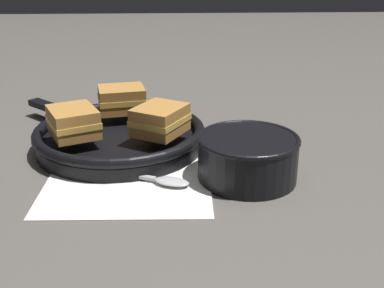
{
  "coord_description": "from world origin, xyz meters",
  "views": [
    {
      "loc": [
        -0.02,
        -0.7,
        0.33
      ],
      "look_at": [
        0.01,
        0.02,
        0.04
      ],
      "focal_mm": 45.0,
      "sensor_mm": 36.0,
      "label": 1
    }
  ],
  "objects_px": {
    "sandwich_near_right": "(122,99)",
    "sandwich_near_left": "(160,120)",
    "spoon": "(157,179)",
    "soup_bowl": "(248,155)",
    "skillet": "(119,136)",
    "sandwich_far_left": "(73,122)"
  },
  "relations": [
    {
      "from": "sandwich_near_left",
      "to": "sandwich_far_left",
      "type": "distance_m",
      "value": 0.14
    },
    {
      "from": "sandwich_far_left",
      "to": "sandwich_near_left",
      "type": "bearing_deg",
      "value": 1.41
    },
    {
      "from": "soup_bowl",
      "to": "sandwich_near_right",
      "type": "height_order",
      "value": "sandwich_near_right"
    },
    {
      "from": "skillet",
      "to": "sandwich_near_left",
      "type": "distance_m",
      "value": 0.09
    },
    {
      "from": "sandwich_near_right",
      "to": "spoon",
      "type": "bearing_deg",
      "value": -72.85
    },
    {
      "from": "spoon",
      "to": "skillet",
      "type": "height_order",
      "value": "skillet"
    },
    {
      "from": "sandwich_far_left",
      "to": "skillet",
      "type": "bearing_deg",
      "value": 32.87
    },
    {
      "from": "spoon",
      "to": "sandwich_near_right",
      "type": "bearing_deg",
      "value": 129.12
    },
    {
      "from": "spoon",
      "to": "sandwich_far_left",
      "type": "xyz_separation_m",
      "value": [
        -0.14,
        0.1,
        0.06
      ]
    },
    {
      "from": "soup_bowl",
      "to": "sandwich_near_right",
      "type": "distance_m",
      "value": 0.3
    },
    {
      "from": "sandwich_near_right",
      "to": "sandwich_near_left",
      "type": "bearing_deg",
      "value": -58.59
    },
    {
      "from": "soup_bowl",
      "to": "sandwich_far_left",
      "type": "bearing_deg",
      "value": 162.08
    },
    {
      "from": "sandwich_near_left",
      "to": "sandwich_near_right",
      "type": "height_order",
      "value": "same"
    },
    {
      "from": "spoon",
      "to": "sandwich_far_left",
      "type": "height_order",
      "value": "sandwich_far_left"
    },
    {
      "from": "sandwich_near_left",
      "to": "sandwich_far_left",
      "type": "bearing_deg",
      "value": -178.59
    },
    {
      "from": "spoon",
      "to": "skillet",
      "type": "relative_size",
      "value": 0.46
    },
    {
      "from": "soup_bowl",
      "to": "skillet",
      "type": "xyz_separation_m",
      "value": [
        -0.21,
        0.13,
        -0.02
      ]
    },
    {
      "from": "soup_bowl",
      "to": "skillet",
      "type": "bearing_deg",
      "value": 147.21
    },
    {
      "from": "spoon",
      "to": "sandwich_near_right",
      "type": "relative_size",
      "value": 1.66
    },
    {
      "from": "soup_bowl",
      "to": "spoon",
      "type": "bearing_deg",
      "value": -174.43
    },
    {
      "from": "skillet",
      "to": "sandwich_near_right",
      "type": "relative_size",
      "value": 3.63
    },
    {
      "from": "soup_bowl",
      "to": "skillet",
      "type": "distance_m",
      "value": 0.25
    }
  ]
}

